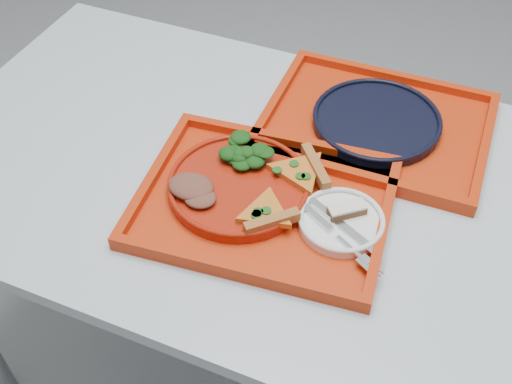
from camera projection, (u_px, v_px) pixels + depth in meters
ground at (299, 381)px, 1.74m from camera, size 10.00×10.00×0.00m
table at (316, 216)px, 1.26m from camera, size 1.60×0.80×0.75m
tray_main at (264, 204)px, 1.17m from camera, size 0.48×0.39×0.01m
tray_far at (376, 127)px, 1.32m from camera, size 0.46×0.36×0.01m
dinner_plate at (239, 187)px, 1.18m from camera, size 0.26×0.26×0.02m
side_plate at (341, 223)px, 1.12m from camera, size 0.15×0.15×0.01m
navy_plate at (376, 122)px, 1.31m from camera, size 0.26×0.26×0.02m
pizza_slice_a at (266, 210)px, 1.11m from camera, size 0.15×0.15×0.02m
pizza_slice_b at (300, 170)px, 1.18m from camera, size 0.17×0.17×0.02m
salad_heap at (242, 152)px, 1.20m from camera, size 0.09×0.08×0.05m
meat_portion at (191, 186)px, 1.15m from camera, size 0.08×0.07×0.03m
dessert_bar at (347, 210)px, 1.12m from camera, size 0.07×0.06×0.02m
knife at (342, 224)px, 1.10m from camera, size 0.17×0.10×0.01m
fork at (337, 235)px, 1.09m from camera, size 0.17×0.11×0.01m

